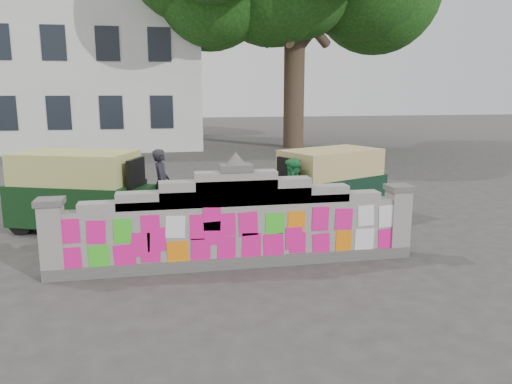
# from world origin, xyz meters

# --- Properties ---
(ground) EXTENTS (100.00, 100.00, 0.00)m
(ground) POSITION_xyz_m (0.00, 0.00, 0.00)
(ground) COLOR #383533
(ground) RESTS_ON ground
(parapet_wall) EXTENTS (6.48, 0.44, 2.01)m
(parapet_wall) POSITION_xyz_m (-0.00, -0.01, 0.75)
(parapet_wall) COLOR #4C4C49
(parapet_wall) RESTS_ON ground
(building) EXTENTS (16.00, 10.00, 8.90)m
(building) POSITION_xyz_m (-7.00, 21.98, 4.01)
(building) COLOR silver
(building) RESTS_ON ground
(cyclist_bike) EXTENTS (1.74, 0.71, 0.89)m
(cyclist_bike) POSITION_xyz_m (-1.23, 2.84, 0.45)
(cyclist_bike) COLOR black
(cyclist_bike) RESTS_ON ground
(cyclist_rider) EXTENTS (0.40, 0.58, 1.52)m
(cyclist_rider) POSITION_xyz_m (-1.23, 2.84, 0.76)
(cyclist_rider) COLOR #23212A
(cyclist_rider) RESTS_ON ground
(pedestrian) EXTENTS (0.88, 0.96, 1.59)m
(pedestrian) POSITION_xyz_m (1.58, 2.01, 0.80)
(pedestrian) COLOR #279048
(pedestrian) RESTS_ON ground
(rickshaw_left) EXTENTS (3.21, 2.32, 1.73)m
(rickshaw_left) POSITION_xyz_m (-2.98, 2.97, 0.90)
(rickshaw_left) COLOR black
(rickshaw_left) RESTS_ON ground
(rickshaw_right) EXTENTS (3.04, 2.29, 1.64)m
(rickshaw_right) POSITION_xyz_m (2.73, 3.03, 0.85)
(rickshaw_right) COLOR black
(rickshaw_right) RESTS_ON ground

